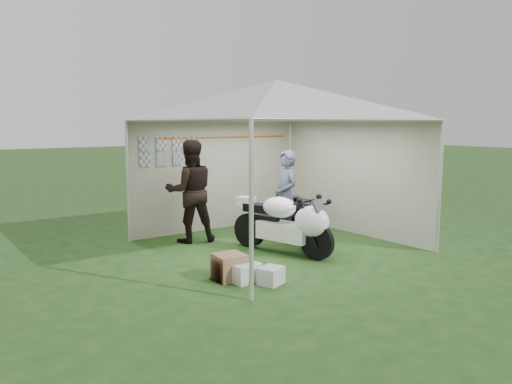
% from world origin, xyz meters
% --- Properties ---
extents(ground, '(80.00, 80.00, 0.00)m').
position_xyz_m(ground, '(0.00, 0.00, 0.00)').
color(ground, '#204116').
rests_on(ground, ground).
extents(canopy_tent, '(5.66, 5.66, 3.00)m').
position_xyz_m(canopy_tent, '(-0.00, 0.03, 2.58)').
color(canopy_tent, silver).
rests_on(canopy_tent, ground).
extents(motorcycle_white, '(0.81, 2.03, 1.02)m').
position_xyz_m(motorcycle_white, '(-0.18, -0.52, 0.57)').
color(motorcycle_white, black).
rests_on(motorcycle_white, ground).
extents(motorcycle_black, '(0.98, 1.72, 0.91)m').
position_xyz_m(motorcycle_black, '(0.40, -0.39, 0.51)').
color(motorcycle_black, black).
rests_on(motorcycle_black, ground).
extents(paddock_stand, '(0.47, 0.39, 0.30)m').
position_xyz_m(paddock_stand, '(0.75, 0.37, 0.15)').
color(paddock_stand, blue).
rests_on(paddock_stand, ground).
extents(person_dark_jacket, '(1.12, 0.98, 1.94)m').
position_xyz_m(person_dark_jacket, '(-1.07, 1.28, 0.97)').
color(person_dark_jacket, black).
rests_on(person_dark_jacket, ground).
extents(person_blue_jacket, '(0.55, 0.71, 1.74)m').
position_xyz_m(person_blue_jacket, '(0.38, 0.19, 0.87)').
color(person_blue_jacket, slate).
rests_on(person_blue_jacket, ground).
extents(equipment_box, '(0.57, 0.48, 0.52)m').
position_xyz_m(equipment_box, '(1.47, 1.12, 0.26)').
color(equipment_box, black).
rests_on(equipment_box, ground).
extents(crate_0, '(0.42, 0.34, 0.27)m').
position_xyz_m(crate_0, '(-1.64, -1.34, 0.13)').
color(crate_0, silver).
rests_on(crate_0, ground).
extents(crate_1, '(0.45, 0.45, 0.37)m').
position_xyz_m(crate_1, '(-1.75, -1.11, 0.19)').
color(crate_1, olive).
rests_on(crate_1, ground).
extents(crate_2, '(0.41, 0.38, 0.24)m').
position_xyz_m(crate_2, '(-1.40, -1.64, 0.12)').
color(crate_2, silver).
rests_on(crate_2, ground).
extents(crate_3, '(0.44, 0.35, 0.26)m').
position_xyz_m(crate_3, '(-1.69, -1.10, 0.13)').
color(crate_3, brown).
rests_on(crate_3, ground).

